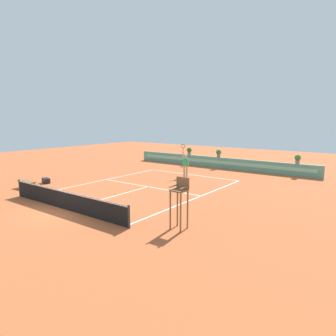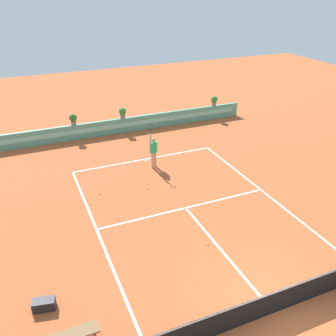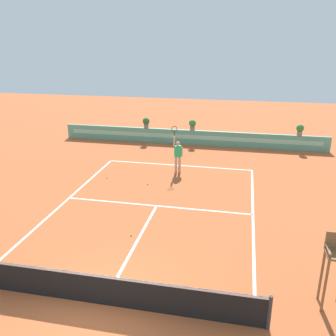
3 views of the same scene
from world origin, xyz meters
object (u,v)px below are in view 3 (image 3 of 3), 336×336
at_px(umpire_chair, 336,263).
at_px(tennis_ball_by_sideline, 131,235).
at_px(tennis_player, 178,154).
at_px(tennis_ball_near_baseline, 148,184).
at_px(potted_plant_far_right, 300,129).
at_px(tennis_ball_mid_court, 107,178).
at_px(potted_plant_left, 146,122).
at_px(potted_plant_centre, 192,124).

height_order(umpire_chair, tennis_ball_by_sideline, umpire_chair).
height_order(umpire_chair, tennis_player, tennis_player).
bearing_deg(tennis_ball_near_baseline, umpire_chair, -46.29).
distance_m(tennis_ball_near_baseline, tennis_ball_by_sideline, 5.02).
bearing_deg(tennis_player, potted_plant_far_right, 39.21).
relative_size(tennis_ball_mid_court, potted_plant_left, 0.09).
distance_m(tennis_ball_mid_court, potted_plant_far_right, 12.72).
height_order(tennis_ball_by_sideline, potted_plant_centre, potted_plant_centre).
height_order(tennis_ball_near_baseline, tennis_ball_by_sideline, same).
height_order(tennis_player, tennis_ball_near_baseline, tennis_player).
xyz_separation_m(tennis_player, tennis_ball_mid_court, (-3.45, -1.63, -1.02)).
xyz_separation_m(tennis_player, potted_plant_left, (-3.25, 5.63, 0.36)).
height_order(potted_plant_centre, potted_plant_far_right, same).
bearing_deg(umpire_chair, potted_plant_centre, 111.58).
bearing_deg(umpire_chair, potted_plant_far_right, 86.43).
bearing_deg(potted_plant_left, umpire_chair, -58.66).
bearing_deg(potted_plant_centre, umpire_chair, -68.42).
bearing_deg(potted_plant_left, potted_plant_centre, 0.00).
bearing_deg(tennis_ball_by_sideline, tennis_ball_mid_court, 118.89).
bearing_deg(potted_plant_centre, tennis_ball_mid_court, -115.25).
height_order(tennis_ball_by_sideline, potted_plant_left, potted_plant_left).
bearing_deg(tennis_ball_mid_court, potted_plant_far_right, 35.05).
bearing_deg(tennis_ball_mid_court, tennis_player, 25.29).
distance_m(tennis_ball_by_sideline, potted_plant_centre, 12.75).
xyz_separation_m(potted_plant_left, potted_plant_far_right, (10.16, 0.00, 0.00)).
xyz_separation_m(tennis_ball_mid_court, potted_plant_left, (0.19, 7.26, 1.38)).
relative_size(potted_plant_centre, potted_plant_far_right, 1.00).
xyz_separation_m(tennis_player, tennis_ball_near_baseline, (-1.15, -2.06, -1.02)).
relative_size(tennis_player, potted_plant_centre, 3.57).
bearing_deg(tennis_ball_by_sideline, potted_plant_left, 102.43).
xyz_separation_m(tennis_ball_mid_court, potted_plant_far_right, (10.35, 7.26, 1.38)).
height_order(tennis_player, potted_plant_far_right, tennis_player).
bearing_deg(tennis_ball_by_sideline, potted_plant_centre, 88.02).
distance_m(tennis_player, tennis_ball_near_baseline, 2.57).
bearing_deg(tennis_ball_mid_court, umpire_chair, -39.91).
bearing_deg(potted_plant_left, tennis_ball_mid_court, -91.51).
relative_size(tennis_player, tennis_ball_mid_court, 38.01).
xyz_separation_m(umpire_chair, potted_plant_left, (-9.21, 15.13, 0.07)).
height_order(tennis_player, potted_plant_centre, tennis_player).
bearing_deg(potted_plant_far_right, potted_plant_centre, 180.00).
distance_m(tennis_player, tennis_ball_by_sideline, 7.13).
relative_size(umpire_chair, tennis_ball_by_sideline, 31.47).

